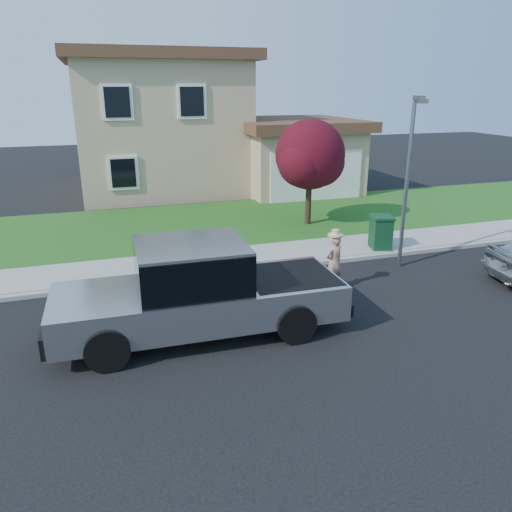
{
  "coord_description": "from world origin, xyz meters",
  "views": [
    {
      "loc": [
        -3.42,
        -10.37,
        5.29
      ],
      "look_at": [
        0.25,
        0.95,
        1.2
      ],
      "focal_mm": 35.0,
      "sensor_mm": 36.0,
      "label": 1
    }
  ],
  "objects_px": {
    "woman": "(334,261)",
    "street_lamp": "(408,174)",
    "pickup_truck": "(199,292)",
    "trash_bin": "(381,232)",
    "ornamental_tree": "(311,158)"
  },
  "relations": [
    {
      "from": "pickup_truck",
      "to": "trash_bin",
      "type": "distance_m",
      "value": 7.85
    },
    {
      "from": "pickup_truck",
      "to": "woman",
      "type": "xyz_separation_m",
      "value": [
        3.99,
        1.4,
        -0.19
      ]
    },
    {
      "from": "woman",
      "to": "trash_bin",
      "type": "height_order",
      "value": "woman"
    },
    {
      "from": "woman",
      "to": "ornamental_tree",
      "type": "height_order",
      "value": "ornamental_tree"
    },
    {
      "from": "ornamental_tree",
      "to": "street_lamp",
      "type": "bearing_deg",
      "value": -81.74
    },
    {
      "from": "ornamental_tree",
      "to": "trash_bin",
      "type": "relative_size",
      "value": 3.67
    },
    {
      "from": "pickup_truck",
      "to": "ornamental_tree",
      "type": "bearing_deg",
      "value": 53.03
    },
    {
      "from": "woman",
      "to": "trash_bin",
      "type": "distance_m",
      "value": 3.75
    },
    {
      "from": "trash_bin",
      "to": "woman",
      "type": "bearing_deg",
      "value": -127.14
    },
    {
      "from": "woman",
      "to": "street_lamp",
      "type": "xyz_separation_m",
      "value": [
        2.73,
        0.94,
        2.07
      ]
    },
    {
      "from": "trash_bin",
      "to": "street_lamp",
      "type": "height_order",
      "value": "street_lamp"
    },
    {
      "from": "street_lamp",
      "to": "pickup_truck",
      "type": "bearing_deg",
      "value": -150.33
    },
    {
      "from": "woman",
      "to": "street_lamp",
      "type": "bearing_deg",
      "value": -178.28
    },
    {
      "from": "woman",
      "to": "pickup_truck",
      "type": "bearing_deg",
      "value": 2.02
    },
    {
      "from": "pickup_truck",
      "to": "street_lamp",
      "type": "height_order",
      "value": "street_lamp"
    }
  ]
}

